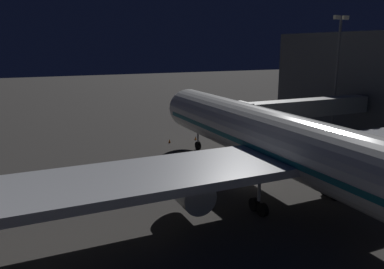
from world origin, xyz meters
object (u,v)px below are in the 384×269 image
traffic_cone_nose_port (196,138)px  traffic_cone_nose_starboard (170,141)px  apron_floodlight_mast (337,67)px  jet_bridge (291,109)px  airliner_at_gate (307,153)px

traffic_cone_nose_port → traffic_cone_nose_starboard: same height
apron_floodlight_mast → traffic_cone_nose_starboard: 30.15m
jet_bridge → traffic_cone_nose_port: (10.92, -9.16, -5.21)m
jet_bridge → traffic_cone_nose_port: jet_bridge is taller
jet_bridge → apron_floodlight_mast: apron_floodlight_mast is taller
airliner_at_gate → traffic_cone_nose_starboard: 28.23m
airliner_at_gate → traffic_cone_nose_starboard: (2.20, -27.69, -5.07)m
apron_floodlight_mast → traffic_cone_nose_port: (23.30, -5.08, -10.77)m
traffic_cone_nose_starboard → apron_floodlight_mast: bearing=169.6°
airliner_at_gate → jet_bridge: airliner_at_gate is taller
traffic_cone_nose_starboard → jet_bridge: bearing=149.1°
jet_bridge → traffic_cone_nose_starboard: size_ratio=44.97×
apron_floodlight_mast → jet_bridge: bearing=18.2°
jet_bridge → traffic_cone_nose_port: bearing=-40.0°
airliner_at_gate → traffic_cone_nose_port: airliner_at_gate is taller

